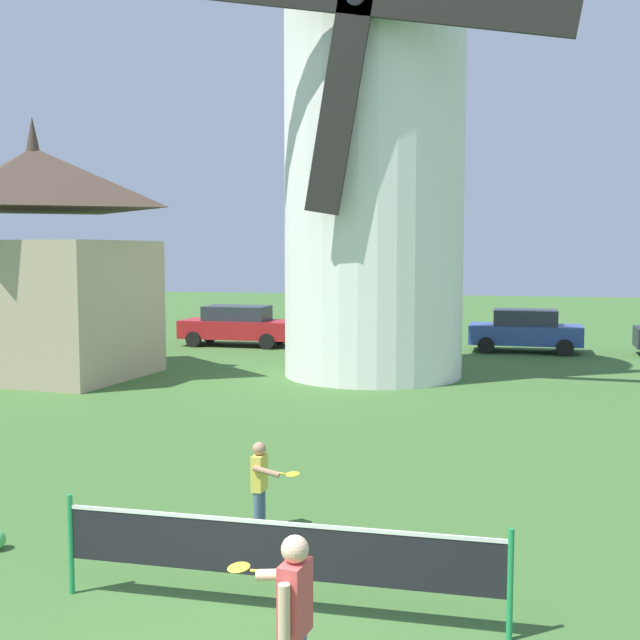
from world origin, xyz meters
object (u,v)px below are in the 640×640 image
object	(u,v)px
player_near	(293,614)
player_far	(261,480)
tennis_net	(276,551)
parked_car_red	(237,325)
chapel	(37,265)
parked_car_blue	(525,330)
windmill	(374,133)
parked_car_silver	(373,327)

from	to	relation	value
player_near	player_far	bearing A→B (deg)	110.61
tennis_net	parked_car_red	distance (m)	22.84
player_near	parked_car_red	bearing A→B (deg)	109.88
player_near	chapel	distance (m)	19.04
parked_car_red	parked_car_blue	size ratio (longest dim) A/B	1.08
windmill	parked_car_silver	distance (m)	8.96
player_near	parked_car_silver	size ratio (longest dim) A/B	0.37
parked_car_silver	chapel	size ratio (longest dim) A/B	0.53
tennis_net	player_near	size ratio (longest dim) A/B	3.16
parked_car_silver	chapel	world-z (taller)	chapel
player_far	parked_car_silver	xyz separation A→B (m)	(-1.58, 19.51, 0.13)
player_far	parked_car_silver	bearing A→B (deg)	94.62
parked_car_red	parked_car_silver	xyz separation A→B (m)	(5.30, 0.32, -0.00)
tennis_net	chapel	bearing A→B (deg)	130.08
parked_car_silver	chapel	xyz separation A→B (m)	(-8.66, -8.60, 2.47)
chapel	tennis_net	bearing A→B (deg)	-49.92
parked_car_blue	chapel	distance (m)	16.95
windmill	parked_car_blue	distance (m)	10.15
tennis_net	parked_car_silver	world-z (taller)	parked_car_silver
tennis_net	player_far	world-z (taller)	player_far
player_far	parked_car_silver	size ratio (longest dim) A/B	0.30
tennis_net	chapel	size ratio (longest dim) A/B	0.62
tennis_net	player_far	xyz separation A→B (m)	(-0.87, 2.30, -0.00)
parked_car_silver	parked_car_blue	distance (m)	5.62
player_near	chapel	world-z (taller)	chapel
player_near	parked_car_blue	bearing A→B (deg)	83.79
player_far	parked_car_red	bearing A→B (deg)	109.73
player_far	parked_car_blue	bearing A→B (deg)	78.42
tennis_net	parked_car_silver	bearing A→B (deg)	96.40
player_far	parked_car_red	world-z (taller)	parked_car_red
windmill	parked_car_red	distance (m)	10.72
tennis_net	parked_car_red	world-z (taller)	parked_car_red
player_far	chapel	distance (m)	15.19
tennis_net	chapel	world-z (taller)	chapel
player_far	parked_car_blue	xyz separation A→B (m)	(4.04, 19.70, 0.13)
windmill	parked_car_blue	size ratio (longest dim) A/B	3.84
parked_car_blue	windmill	bearing A→B (deg)	-125.56
player_far	tennis_net	bearing A→B (deg)	-69.25
windmill	player_near	size ratio (longest dim) A/B	10.47
windmill	player_far	bearing A→B (deg)	-87.45
tennis_net	parked_car_silver	distance (m)	21.94
chapel	player_near	bearing A→B (deg)	-51.68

